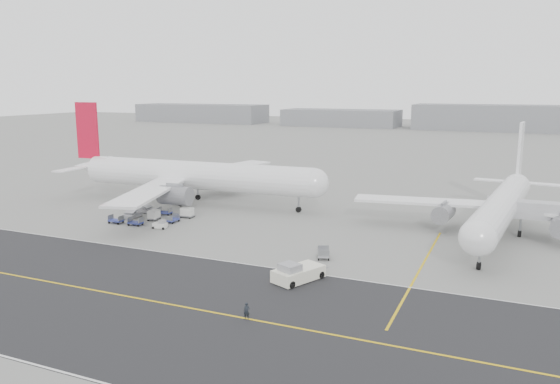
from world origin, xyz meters
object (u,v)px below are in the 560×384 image
at_px(airliner_b, 502,205).
at_px(pushback_tug, 297,273).
at_px(jet_bridge, 542,213).
at_px(airliner_a, 190,175).
at_px(ground_crew_a, 247,311).

xyz_separation_m(airliner_b, pushback_tug, (-22.25, -33.08, -3.89)).
xyz_separation_m(airliner_b, jet_bridge, (5.75, -0.51, -0.60)).
xyz_separation_m(pushback_tug, jet_bridge, (28.01, 32.57, 3.29)).
height_order(airliner_b, jet_bridge, airliner_b).
height_order(airliner_a, airliner_b, airliner_a).
xyz_separation_m(airliner_a, jet_bridge, (65.22, -1.52, -1.55)).
distance_m(airliner_b, ground_crew_a, 51.29).
bearing_deg(airliner_a, pushback_tug, -135.02).
bearing_deg(pushback_tug, airliner_b, 80.14).
bearing_deg(airliner_a, jet_bridge, -93.86).
height_order(pushback_tug, jet_bridge, jet_bridge).
relative_size(airliner_a, ground_crew_a, 32.72).
distance_m(airliner_b, pushback_tug, 40.06).
bearing_deg(ground_crew_a, airliner_a, 113.33).
xyz_separation_m(airliner_a, ground_crew_a, (36.62, -46.75, -4.97)).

